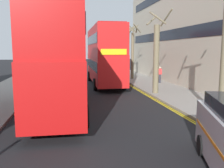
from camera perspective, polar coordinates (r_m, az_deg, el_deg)
sidewalk_right at (r=18.74m, az=15.57°, el=-2.69°), size 4.00×80.00×0.14m
kerb_line_outer at (r=16.12m, az=11.89°, el=-4.52°), size 0.10×56.00×0.01m
kerb_line_inner at (r=16.06m, az=11.35°, el=-4.55°), size 0.10×56.00×0.01m
double_decker_bus_away at (r=13.98m, az=-12.23°, el=6.09°), size 2.98×10.86×5.64m
double_decker_bus_oncoming at (r=24.08m, az=-1.82°, el=7.00°), size 2.88×10.83×5.64m
pedestrian_far at (r=25.05m, az=11.11°, el=2.21°), size 0.34×0.22×1.62m
street_tree_near at (r=28.19m, az=4.77°, el=7.62°), size 2.03×2.06×6.31m
street_tree_far at (r=18.91m, az=10.31°, el=6.24°), size 1.73×1.72×6.27m
street_tree_distant at (r=34.75m, az=3.79°, el=7.96°), size 2.05×2.05×6.83m
townhouse_terrace_right at (r=28.25m, az=22.81°, el=13.54°), size 10.08×28.00×12.94m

